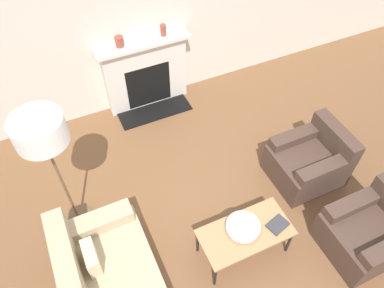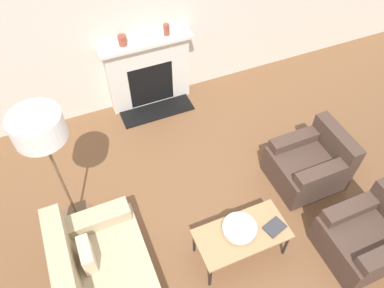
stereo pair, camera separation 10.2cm
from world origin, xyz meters
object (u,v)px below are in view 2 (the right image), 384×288
object	(u,v)px
fireplace	(149,73)
bowl	(240,228)
book	(275,227)
coffee_table	(242,235)
mantel_vase_left	(122,40)
armchair_far	(310,164)
mantel_vase_center_left	(167,30)
floor_lamp	(41,135)
armchair_near	(368,237)

from	to	relation	value
fireplace	bowl	world-z (taller)	fireplace
fireplace	book	world-z (taller)	fireplace
coffee_table	mantel_vase_left	distance (m)	3.04
armchair_far	mantel_vase_center_left	size ratio (longest dim) A/B	5.35
armchair_far	fireplace	bearing A→B (deg)	-148.07
fireplace	floor_lamp	size ratio (longest dim) A/B	0.78
mantel_vase_center_left	mantel_vase_left	bearing A→B (deg)	180.00
armchair_far	bowl	world-z (taller)	armchair_far
fireplace	armchair_near	xyz separation A→B (m)	(1.43, -3.42, -0.26)
armchair_far	coffee_table	world-z (taller)	armchair_far
armchair_far	mantel_vase_left	bearing A→B (deg)	-142.87
armchair_far	floor_lamp	distance (m)	3.29
fireplace	mantel_vase_left	xyz separation A→B (m)	(-0.32, 0.01, 0.66)
floor_lamp	mantel_vase_center_left	bearing A→B (deg)	42.10
coffee_table	floor_lamp	world-z (taller)	floor_lamp
bowl	mantel_vase_center_left	world-z (taller)	mantel_vase_center_left
mantel_vase_left	bowl	bearing A→B (deg)	-82.23
coffee_table	book	size ratio (longest dim) A/B	3.89
armchair_far	mantel_vase_left	world-z (taller)	mantel_vase_left
fireplace	armchair_near	bearing A→B (deg)	-67.37
bowl	mantel_vase_center_left	distance (m)	2.96
armchair_near	mantel_vase_left	bearing A→B (deg)	-153.09
bowl	floor_lamp	bearing A→B (deg)	144.80
mantel_vase_left	mantel_vase_center_left	size ratio (longest dim) A/B	0.89
armchair_far	bowl	size ratio (longest dim) A/B	2.33
coffee_table	mantel_vase_center_left	distance (m)	3.03
fireplace	bowl	distance (m)	2.85
fireplace	armchair_far	size ratio (longest dim) A/B	1.57
floor_lamp	book	bearing A→B (deg)	-32.47
armchair_near	floor_lamp	size ratio (longest dim) A/B	0.49
armchair_far	bowl	bearing A→B (deg)	-67.56
armchair_near	bowl	size ratio (longest dim) A/B	2.33
armchair_far	book	distance (m)	1.21
armchair_far	mantel_vase_center_left	xyz separation A→B (m)	(-1.10, 2.30, 0.93)
armchair_near	armchair_far	bearing A→B (deg)	180.00
armchair_near	coffee_table	bearing A→B (deg)	-111.53
book	mantel_vase_left	distance (m)	3.17
armchair_near	floor_lamp	world-z (taller)	floor_lamp
mantel_vase_left	mantel_vase_center_left	world-z (taller)	mantel_vase_center_left
book	mantel_vase_center_left	xyz separation A→B (m)	(-0.12, 2.99, 0.76)
floor_lamp	mantel_vase_center_left	size ratio (longest dim) A/B	10.84
armchair_near	mantel_vase_left	distance (m)	3.96
book	fireplace	bearing A→B (deg)	82.58
book	mantel_vase_left	xyz separation A→B (m)	(-0.76, 2.99, 0.75)
armchair_near	coffee_table	distance (m)	1.45
floor_lamp	mantel_vase_center_left	xyz separation A→B (m)	(1.89, 1.71, -0.31)
fireplace	mantel_vase_left	distance (m)	0.73
fireplace	bowl	xyz separation A→B (m)	(0.07, -2.85, -0.06)
bowl	armchair_near	bearing A→B (deg)	-22.97
coffee_table	mantel_vase_center_left	xyz separation A→B (m)	(0.24, 2.91, 0.81)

